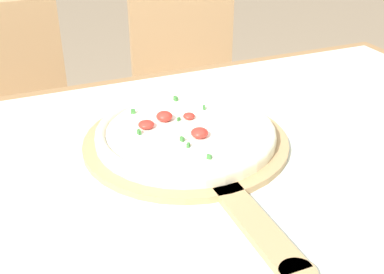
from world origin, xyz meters
The scene contains 6 objects.
dining_table centered at (0.00, 0.00, 0.66)m, with size 1.39×0.96×0.76m.
towel_cloth centered at (0.00, 0.00, 0.77)m, with size 1.31×0.88×0.00m.
pizza_peel centered at (-0.06, 0.08, 0.77)m, with size 0.38×0.59×0.01m.
pizza centered at (-0.06, 0.10, 0.79)m, with size 0.33×0.33×0.04m.
chair_left centered at (-0.34, 0.87, 0.50)m, with size 0.42×0.42×0.87m.
chair_right centered at (0.27, 0.87, 0.50)m, with size 0.44×0.44×0.87m.
Camera 1 is at (-0.35, -0.63, 1.22)m, focal length 45.00 mm.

